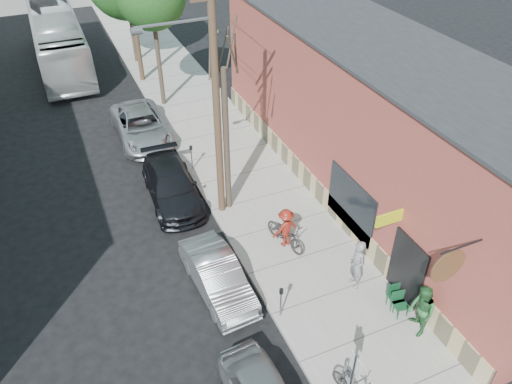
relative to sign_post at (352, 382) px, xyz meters
name	(u,v)px	position (x,y,z in m)	size (l,w,h in m)	color
ground	(215,337)	(-2.35, 4.03, -1.83)	(120.00, 120.00, 0.00)	black
sidewalk	(220,144)	(1.90, 15.03, -1.76)	(4.50, 58.00, 0.15)	#A5A199
cafe_building	(375,122)	(6.64, 9.02, 1.47)	(6.60, 20.20, 6.61)	#9E443A
sign_post	(352,382)	(0.00, 0.00, 0.00)	(0.07, 0.45, 2.80)	slate
parking_meter_near	(281,298)	(-0.10, 3.88, -0.85)	(0.14, 0.14, 1.24)	slate
parking_meter_far	(191,154)	(-0.10, 13.34, -0.85)	(0.14, 0.14, 1.24)	slate
utility_pole_near	(215,95)	(0.04, 9.94, 3.58)	(3.57, 0.28, 10.00)	#503A28
tree_bare	(226,143)	(0.45, 10.03, 1.41)	(0.24, 0.24, 6.19)	#44392C
patio_chair_a	(396,298)	(3.57, 2.66, -1.24)	(0.50, 0.50, 0.88)	#124325
patio_chair_b	(400,305)	(3.52, 2.37, -1.24)	(0.50, 0.50, 0.88)	#124325
patron_grey	(357,265)	(2.86, 4.06, -0.70)	(0.72, 0.47, 1.96)	gray
patron_green	(421,311)	(3.61, 1.58, -0.73)	(0.93, 0.72, 1.91)	#286531
cyclist	(286,228)	(1.57, 6.93, -0.86)	(1.07, 0.61, 1.65)	maroon
cyclist_bike	(285,234)	(1.57, 6.93, -1.15)	(0.70, 2.01, 1.06)	black
car_1	(218,276)	(-1.55, 5.89, -1.16)	(1.43, 4.11, 1.35)	#A2A5AA
car_2	(172,186)	(-1.55, 11.64, -1.12)	(2.00, 4.92, 1.43)	black
car_3	(141,126)	(-1.55, 17.27, -1.09)	(2.46, 5.33, 1.48)	#A4A4AB
bus	(59,41)	(-4.17, 28.93, -0.11)	(2.89, 12.34, 3.44)	white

